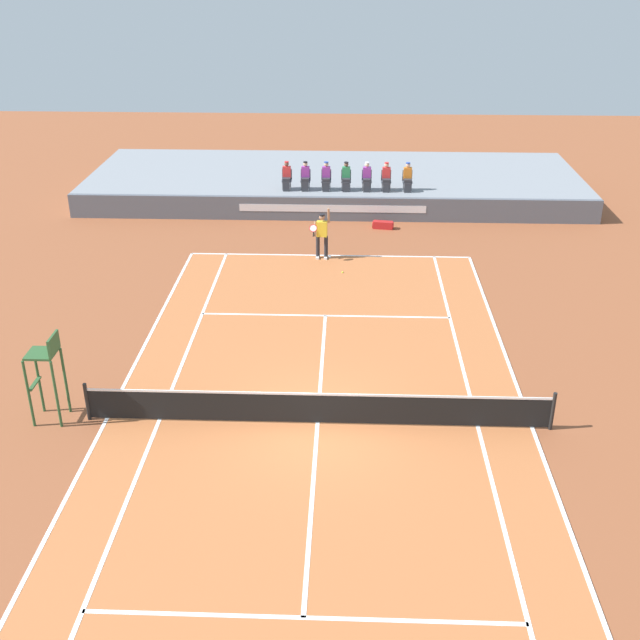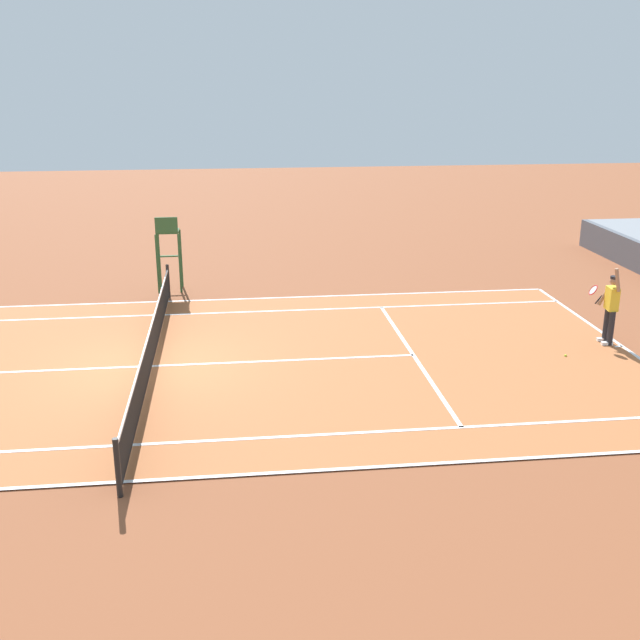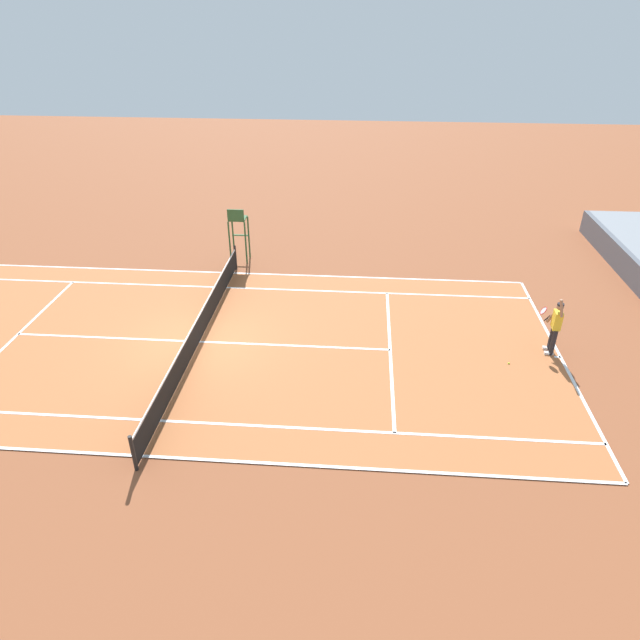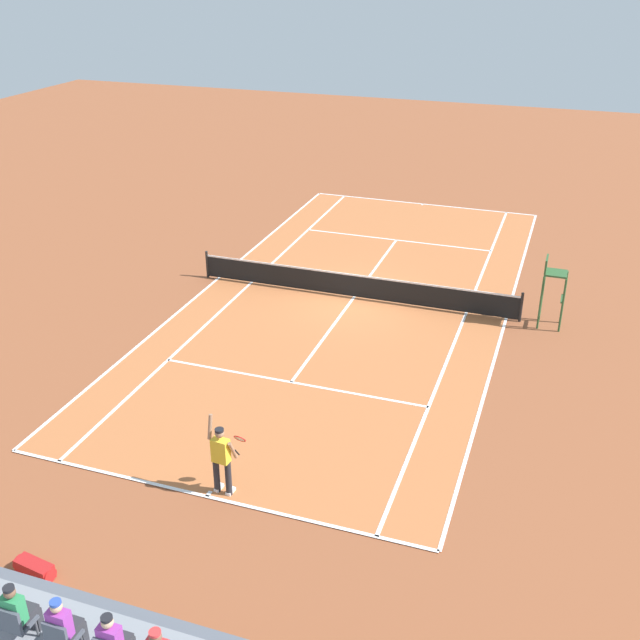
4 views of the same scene
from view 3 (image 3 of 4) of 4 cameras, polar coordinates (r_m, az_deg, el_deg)
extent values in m
plane|color=brown|center=(19.50, -12.03, -2.21)|extent=(80.00, 80.00, 0.00)
cube|color=#B76638|center=(19.50, -12.03, -2.19)|extent=(10.98, 23.78, 0.02)
cube|color=white|center=(19.87, 23.13, -3.46)|extent=(10.98, 0.10, 0.01)
cube|color=white|center=(24.16, -8.67, 4.72)|extent=(0.10, 23.78, 0.01)
cube|color=white|center=(15.38, -17.44, -12.98)|extent=(0.10, 23.78, 0.01)
cube|color=white|center=(22.95, -9.39, 3.26)|extent=(0.10, 23.78, 0.01)
cube|color=white|center=(16.34, -15.80, -9.76)|extent=(0.10, 23.78, 0.01)
cube|color=white|center=(18.78, 7.10, -3.00)|extent=(8.22, 0.10, 0.01)
cube|color=white|center=(22.11, -28.18, -1.25)|extent=(8.22, 0.10, 0.01)
cube|color=white|center=(19.49, -12.04, -2.16)|extent=(0.10, 12.80, 0.01)
cube|color=white|center=(19.84, 22.86, -3.45)|extent=(0.10, 0.20, 0.01)
cylinder|color=black|center=(24.35, -8.54, 6.26)|extent=(0.10, 0.10, 1.07)
cylinder|color=black|center=(14.75, -18.35, -12.66)|extent=(0.10, 0.10, 1.07)
cube|color=black|center=(19.26, -12.18, -1.00)|extent=(11.78, 0.02, 0.84)
cube|color=white|center=(19.05, -12.31, 0.08)|extent=(11.78, 0.03, 0.06)
cylinder|color=#232328|center=(19.67, 22.49, -2.15)|extent=(0.15, 0.15, 0.92)
cylinder|color=#232328|center=(19.94, 22.33, -1.67)|extent=(0.15, 0.15, 0.92)
cube|color=white|center=(19.86, 22.10, -3.14)|extent=(0.14, 0.29, 0.10)
cube|color=white|center=(20.13, 21.95, -2.65)|extent=(0.14, 0.29, 0.10)
cube|color=yellow|center=(19.45, 22.83, 0.00)|extent=(0.42, 0.28, 0.60)
sphere|color=#A37556|center=(19.24, 23.10, 1.22)|extent=(0.22, 0.22, 0.22)
cylinder|color=black|center=(19.20, 23.16, 1.45)|extent=(0.21, 0.21, 0.06)
cylinder|color=#A37556|center=(18.97, 23.21, 1.09)|extent=(0.11, 0.22, 0.61)
cylinder|color=#A37556|center=(19.64, 22.43, 0.45)|extent=(0.12, 0.33, 0.56)
cylinder|color=black|center=(19.70, 22.00, 0.20)|extent=(0.05, 0.19, 0.25)
torus|color=red|center=(19.53, 21.64, 0.89)|extent=(0.32, 0.22, 0.26)
cylinder|color=silver|center=(19.53, 21.64, 0.89)|extent=(0.28, 0.18, 0.22)
sphere|color=#D1E533|center=(18.93, 18.53, -4.18)|extent=(0.07, 0.07, 0.07)
cylinder|color=#2D562D|center=(25.46, -8.77, 8.32)|extent=(0.07, 0.07, 1.90)
cylinder|color=#2D562D|center=(25.31, -7.21, 8.31)|extent=(0.07, 0.07, 1.90)
cylinder|color=#2D562D|center=(24.82, -9.11, 7.72)|extent=(0.07, 0.07, 1.90)
cylinder|color=#2D562D|center=(24.67, -7.51, 7.71)|extent=(0.07, 0.07, 1.90)
cube|color=#2D562D|center=(24.72, -8.31, 10.13)|extent=(0.70, 0.70, 0.06)
cube|color=#2D562D|center=(24.31, -8.53, 10.44)|extent=(0.06, 0.70, 0.48)
cube|color=#2D562D|center=(25.31, -8.02, 8.48)|extent=(0.10, 0.70, 0.04)
camera|label=1|loc=(26.80, -56.08, 20.26)|focal=43.66mm
camera|label=2|loc=(5.06, -82.10, -46.30)|focal=42.98mm
camera|label=4|loc=(29.82, 49.39, 23.46)|focal=42.64mm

